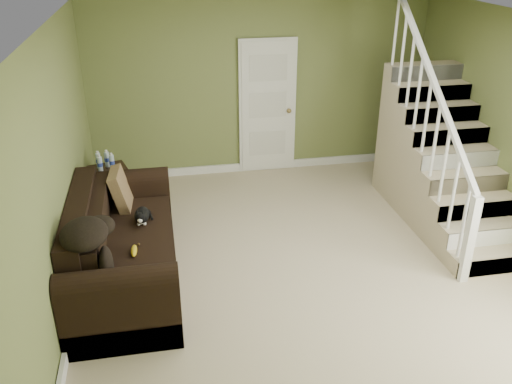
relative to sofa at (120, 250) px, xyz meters
name	(u,v)px	position (x,y,z in m)	size (l,w,h in m)	color
floor	(307,263)	(2.02, -0.07, -0.36)	(5.00, 5.50, 0.01)	tan
ceiling	(318,25)	(2.02, -0.07, 2.24)	(5.00, 5.50, 0.01)	white
wall_back	(260,87)	(2.02, 2.68, 0.94)	(5.00, 0.04, 2.60)	olive
wall_front	(444,333)	(2.02, -2.82, 0.94)	(5.00, 0.04, 2.60)	olive
wall_left	(57,175)	(-0.48, -0.07, 0.94)	(0.04, 5.50, 2.60)	olive
baseboard_back	(260,166)	(2.02, 2.65, -0.30)	(5.00, 0.04, 0.12)	white
baseboard_left	(79,282)	(-0.45, -0.07, -0.30)	(0.04, 5.50, 0.12)	white
baseboard_right	(506,238)	(4.49, -0.07, -0.30)	(0.04, 5.50, 0.12)	white
door	(267,107)	(2.12, 2.64, 0.64)	(0.86, 0.12, 2.02)	white
staircase	(437,165)	(4.02, 0.90, 0.28)	(1.00, 2.51, 2.82)	tan
sofa	(120,250)	(0.00, 0.00, 0.00)	(1.04, 2.41, 0.95)	black
side_table	(110,189)	(-0.20, 1.68, -0.06)	(0.61, 0.61, 0.82)	black
cat	(142,216)	(0.25, 0.29, 0.23)	(0.20, 0.43, 0.21)	black
banana	(134,251)	(0.17, -0.34, 0.18)	(0.06, 0.21, 0.06)	yellow
throw_pillow	(121,189)	(0.02, 0.74, 0.36)	(0.11, 0.45, 0.45)	brown
throw_blanket	(84,234)	(-0.21, -0.70, 0.62)	(0.41, 0.54, 0.22)	black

